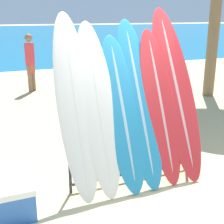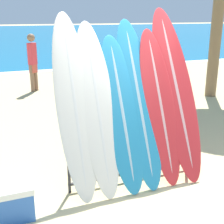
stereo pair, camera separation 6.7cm
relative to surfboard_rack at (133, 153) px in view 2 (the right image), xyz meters
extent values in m
plane|color=tan|center=(0.17, -0.42, -0.43)|extent=(160.00, 160.00, 0.00)
cube|color=#146693|center=(0.17, 39.44, -0.43)|extent=(120.00, 60.00, 0.00)
cube|color=white|center=(0.17, 9.74, -0.42)|extent=(120.00, 0.60, 0.01)
cylinder|color=#28282D|center=(-0.93, 0.00, -0.04)|extent=(0.04, 0.04, 0.79)
cylinder|color=#28282D|center=(0.93, 0.00, -0.04)|extent=(0.04, 0.04, 0.79)
cylinder|color=#28282D|center=(0.00, 0.00, 0.33)|extent=(1.89, 0.04, 0.04)
cylinder|color=#28282D|center=(0.00, 0.00, -0.31)|extent=(1.89, 0.04, 0.04)
ellipsoid|color=silver|center=(-0.78, 0.14, 0.75)|extent=(0.49, 1.05, 2.35)
ellipsoid|color=silver|center=(-0.78, 0.14, 0.75)|extent=(0.09, 1.01, 2.26)
ellipsoid|color=silver|center=(-0.48, 0.12, 0.69)|extent=(0.49, 1.06, 2.23)
ellipsoid|color=silver|center=(-0.48, 0.12, 0.69)|extent=(0.09, 1.02, 2.15)
ellipsoid|color=teal|center=(-0.14, 0.09, 0.59)|extent=(0.52, 1.04, 2.04)
ellipsoid|color=#98BACC|center=(-0.14, 0.09, 0.59)|extent=(0.09, 1.01, 1.97)
ellipsoid|color=teal|center=(0.15, 0.15, 0.70)|extent=(0.52, 1.15, 2.25)
ellipsoid|color=#98BACC|center=(0.15, 0.15, 0.70)|extent=(0.09, 1.11, 2.17)
ellipsoid|color=red|center=(0.46, 0.10, 0.63)|extent=(0.48, 1.04, 2.12)
ellipsoid|color=#D19A9C|center=(0.46, 0.10, 0.63)|extent=(0.09, 1.01, 2.04)
ellipsoid|color=red|center=(0.79, 0.20, 0.78)|extent=(0.57, 1.30, 2.42)
ellipsoid|color=#D19A9C|center=(0.79, 0.20, 0.78)|extent=(0.10, 1.25, 2.33)
cylinder|color=tan|center=(2.00, 8.40, -0.02)|extent=(0.11, 0.11, 0.82)
cylinder|color=tan|center=(1.84, 8.48, -0.02)|extent=(0.11, 0.11, 0.82)
cube|color=#282D38|center=(1.92, 8.44, 0.27)|extent=(0.27, 0.23, 0.25)
cube|color=#42996B|center=(1.92, 8.44, 0.71)|extent=(0.29, 0.25, 0.64)
sphere|color=tan|center=(1.92, 8.44, 1.18)|extent=(0.23, 0.23, 0.23)
cylinder|color=#846047|center=(-0.45, 6.22, -0.01)|extent=(0.12, 0.12, 0.83)
cylinder|color=#846047|center=(-0.58, 6.10, -0.01)|extent=(0.12, 0.12, 0.83)
cube|color=#CC4C3D|center=(-0.51, 6.16, 0.28)|extent=(0.27, 0.27, 0.25)
cube|color=#DB3842|center=(-0.51, 6.16, 0.73)|extent=(0.30, 0.29, 0.65)
sphere|color=#846047|center=(-0.51, 6.16, 1.21)|extent=(0.24, 0.24, 0.24)
cylinder|color=brown|center=(4.25, 3.65, 1.79)|extent=(0.31, 0.31, 4.44)
cube|color=#2D60B7|center=(-1.67, -0.31, -0.26)|extent=(0.45, 0.31, 0.34)
cube|color=white|center=(-1.67, -0.31, -0.05)|extent=(0.46, 0.32, 0.08)
camera|label=1|loc=(-1.80, -3.62, 1.86)|focal=50.00mm
camera|label=2|loc=(-1.74, -3.64, 1.86)|focal=50.00mm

